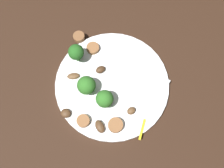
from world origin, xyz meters
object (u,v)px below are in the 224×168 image
(mushroom_3, at_px, (100,127))
(mushroom_0, at_px, (66,113))
(broccoli_floret_2, at_px, (76,52))
(mushroom_4, at_px, (100,70))
(sausage_slice_2, at_px, (116,125))
(broccoli_floret_0, at_px, (86,85))
(mushroom_2, at_px, (73,76))
(plate, at_px, (112,85))
(broccoli_floret_1, at_px, (105,99))
(sausage_slice_0, at_px, (93,48))
(mushroom_1, at_px, (131,111))
(sausage_slice_1, at_px, (83,121))
(pepper_strip_0, at_px, (142,130))
(fork, at_px, (142,68))
(sausage_slice_3, at_px, (79,37))

(mushroom_3, bearing_deg, mushroom_0, 170.13)
(broccoli_floret_2, bearing_deg, mushroom_4, -17.41)
(sausage_slice_2, relative_size, mushroom_4, 1.42)
(broccoli_floret_0, relative_size, mushroom_2, 1.75)
(broccoli_floret_0, bearing_deg, broccoli_floret_2, 119.44)
(plate, relative_size, broccoli_floret_1, 5.51)
(sausage_slice_2, bearing_deg, sausage_slice_0, 117.45)
(plate, relative_size, mushroom_0, 11.79)
(mushroom_1, distance_m, mushroom_4, 0.13)
(mushroom_3, height_order, mushroom_4, same)
(plate, distance_m, mushroom_2, 0.10)
(broccoli_floret_0, bearing_deg, broccoli_floret_1, -25.75)
(broccoli_floret_0, relative_size, sausage_slice_0, 1.66)
(plate, bearing_deg, sausage_slice_1, -114.44)
(plate, distance_m, sausage_slice_1, 0.11)
(sausage_slice_1, height_order, mushroom_2, sausage_slice_1)
(sausage_slice_2, bearing_deg, mushroom_1, 54.05)
(sausage_slice_2, height_order, mushroom_4, sausage_slice_2)
(mushroom_1, bearing_deg, broccoli_floret_2, 145.46)
(mushroom_4, relative_size, pepper_strip_0, 0.50)
(broccoli_floret_0, relative_size, mushroom_0, 2.24)
(mushroom_1, bearing_deg, pepper_strip_0, -49.49)
(fork, height_order, mushroom_2, mushroom_2)
(fork, bearing_deg, mushroom_3, -91.84)
(sausage_slice_0, bearing_deg, mushroom_4, -59.59)
(plate, relative_size, broccoli_floret_2, 4.68)
(fork, distance_m, sausage_slice_3, 0.18)
(broccoli_floret_2, height_order, mushroom_2, broccoli_floret_2)
(fork, xyz_separation_m, broccoli_floret_1, (-0.07, -0.10, 0.03))
(mushroom_0, xyz_separation_m, mushroom_3, (0.08, -0.01, 0.00))
(fork, xyz_separation_m, sausage_slice_3, (-0.17, 0.05, 0.00))
(sausage_slice_3, distance_m, mushroom_0, 0.20)
(sausage_slice_2, height_order, mushroom_3, sausage_slice_2)
(broccoli_floret_1, bearing_deg, mushroom_4, 109.42)
(plate, height_order, sausage_slice_1, sausage_slice_1)
(sausage_slice_3, height_order, mushroom_0, same)
(sausage_slice_1, bearing_deg, sausage_slice_3, 106.19)
(mushroom_0, bearing_deg, broccoli_floret_1, 28.79)
(broccoli_floret_0, relative_size, sausage_slice_2, 1.53)
(sausage_slice_1, relative_size, mushroom_3, 0.95)
(broccoli_floret_2, relative_size, mushroom_0, 2.52)
(broccoli_floret_2, bearing_deg, broccoli_floret_1, -47.18)
(sausage_slice_1, xyz_separation_m, pepper_strip_0, (0.14, 0.01, -0.00))
(fork, relative_size, broccoli_floret_0, 3.28)
(sausage_slice_1, bearing_deg, mushroom_0, 167.65)
(sausage_slice_0, relative_size, sausage_slice_2, 0.92)
(mushroom_4, bearing_deg, fork, 14.88)
(sausage_slice_0, relative_size, sausage_slice_1, 1.05)
(mushroom_3, relative_size, mushroom_4, 1.31)
(sausage_slice_3, distance_m, mushroom_1, 0.23)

